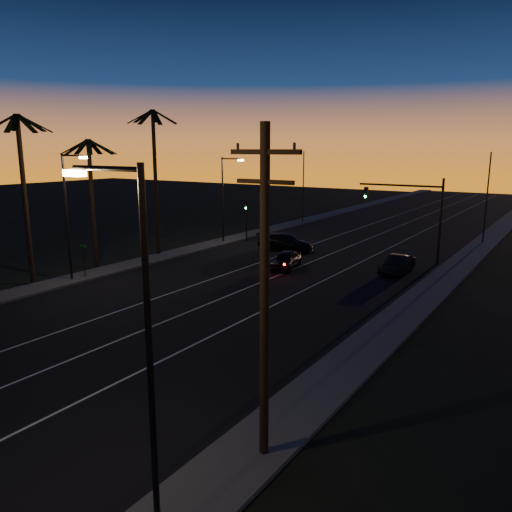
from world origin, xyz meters
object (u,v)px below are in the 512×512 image
Objects in this scene: utility_pole at (265,290)px; signal_mast at (412,204)px; lead_car at (286,260)px; cross_car at (285,242)px; right_car at (397,264)px.

utility_pole is 1.41× the size of signal_mast.
lead_car is 0.89× the size of cross_car.
cross_car is (-3.62, 6.21, 0.08)m from lead_car.
signal_mast reaches higher than lead_car.
utility_pole is 32.24m from cross_car.
cross_car is (-15.36, 27.98, -4.53)m from utility_pole.
lead_car is (-7.27, -8.23, -4.07)m from signal_mast.
utility_pole is at bearing -61.23° from cross_car.
cross_car reaches higher than right_car.
lead_car is 8.49m from right_car.
right_car is 0.78× the size of cross_car.
utility_pole is at bearing -81.53° from signal_mast.
utility_pole reaches higher than signal_mast.
lead_car reaches higher than right_car.
signal_mast reaches higher than right_car.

